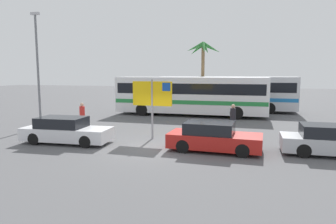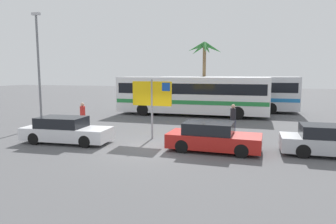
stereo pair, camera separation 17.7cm
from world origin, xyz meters
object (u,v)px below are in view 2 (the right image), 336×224
bus_rear_coach (227,92)px  ferry_sign (153,96)px  car_silver (334,141)px  pedestrian_crossing_lot (233,117)px  bus_front_coach (191,94)px  car_white (66,130)px  car_red (213,137)px  pedestrian_near_sign (83,114)px

bus_rear_coach → ferry_sign: size_ratio=3.87×
ferry_sign → bus_rear_coach: bearing=80.2°
car_silver → pedestrian_crossing_lot: 5.71m
ferry_sign → pedestrian_crossing_lot: size_ratio=1.81×
bus_front_coach → car_silver: 13.60m
ferry_sign → car_silver: size_ratio=0.70×
pedestrian_crossing_lot → bus_rear_coach: bearing=22.2°
car_white → car_silver: (12.57, 1.05, 0.00)m
car_white → car_red: bearing=0.3°
pedestrian_crossing_lot → car_silver: bearing=-112.1°
bus_rear_coach → car_silver: size_ratio=2.73×
ferry_sign → pedestrian_near_sign: size_ratio=1.87×
bus_front_coach → car_red: bus_front_coach is taller
car_silver → pedestrian_crossing_lot: pedestrian_crossing_lot is taller
ferry_sign → pedestrian_crossing_lot: (4.05, 2.34, -1.28)m
car_red → pedestrian_near_sign: (-8.51, 2.94, 0.37)m
car_silver → pedestrian_near_sign: 13.86m
ferry_sign → pedestrian_near_sign: bearing=167.4°
bus_rear_coach → car_red: bus_rear_coach is taller
bus_rear_coach → car_red: 15.11m
car_red → pedestrian_near_sign: size_ratio=2.48×
pedestrian_near_sign → car_white: bearing=19.4°
bus_rear_coach → pedestrian_crossing_lot: (1.41, -11.02, -0.74)m
car_silver → car_red: 5.18m
bus_rear_coach → car_white: 16.89m
bus_rear_coach → car_red: bearing=-86.9°
ferry_sign → bus_front_coach: bearing=90.8°
bus_rear_coach → pedestrian_near_sign: (-7.70, -12.10, -0.78)m
bus_front_coach → pedestrian_crossing_lot: (3.95, -7.14, -0.74)m
car_red → ferry_sign: bearing=156.0°
car_silver → car_white: bearing=-175.7°
car_white → car_red: size_ratio=1.07×
bus_front_coach → pedestrian_crossing_lot: bus_front_coach is taller
car_white → car_red: same height
car_silver → car_red: same height
car_white → pedestrian_crossing_lot: 9.19m
car_white → pedestrian_crossing_lot: bearing=26.0°
car_red → car_white: bearing=-174.6°
bus_rear_coach → car_silver: (5.96, -14.44, -1.15)m
ferry_sign → car_white: bearing=-150.3°
bus_rear_coach → car_white: bus_rear_coach is taller
ferry_sign → car_red: ferry_sign is taller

